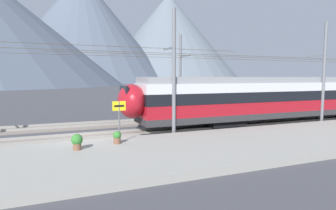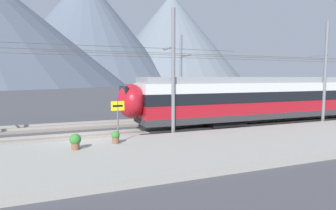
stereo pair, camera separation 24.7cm
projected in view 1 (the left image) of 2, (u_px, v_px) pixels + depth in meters
ground_plane at (84, 142)px, 17.13m from camera, size 400.00×400.00×0.00m
platform_slab at (95, 159)px, 12.81m from camera, size 120.00×7.12×0.35m
track_near at (82, 138)px, 17.82m from camera, size 120.00×3.00×0.28m
track_far at (76, 126)px, 22.14m from camera, size 120.00×3.00×0.28m
train_near_platform at (318, 96)px, 25.13m from camera, size 35.12×3.01×4.27m
train_far_track at (335, 91)px, 32.55m from camera, size 26.36×2.92×4.27m
catenary_mast_mid at (173, 72)px, 18.18m from camera, size 41.53×1.84×8.11m
catenary_mast_east at (323, 72)px, 23.13m from camera, size 41.53×1.84×8.23m
catenary_mast_far_side at (181, 75)px, 27.14m from camera, size 41.53×2.30×7.81m
platform_sign at (119, 112)px, 15.12m from camera, size 0.70×0.08×2.23m
potted_plant_platform_edge at (117, 137)px, 15.06m from camera, size 0.43×0.43×0.66m
potted_plant_by_shelter at (77, 141)px, 13.75m from camera, size 0.55×0.55×0.78m
mountain_central_peak at (83, 29)px, 206.34m from camera, size 125.02×125.02×76.88m
mountain_right_ridge at (169, 38)px, 239.97m from camera, size 120.29×120.29×72.31m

